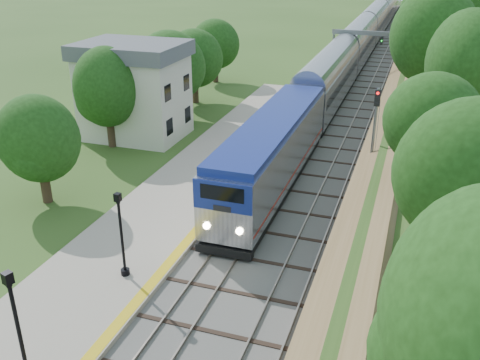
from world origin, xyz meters
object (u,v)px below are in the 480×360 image
(lamppost_mid, at_px, (20,336))
(train, at_px, (366,35))
(signal_farside, at_px, (374,127))
(station_building, at_px, (134,90))
(lamppost_far, at_px, (122,240))
(signal_gantry, at_px, (368,43))

(lamppost_mid, bearing_deg, train, 87.08)
(signal_farside, bearing_deg, station_building, 168.38)
(train, xyz_separation_m, signal_farside, (6.20, -50.80, 1.84))
(lamppost_mid, height_order, lamppost_far, lamppost_mid)
(lamppost_far, distance_m, signal_farside, 18.62)
(signal_gantry, relative_size, lamppost_far, 1.89)
(station_building, height_order, signal_gantry, station_building)
(train, bearing_deg, lamppost_mid, -92.92)
(station_building, xyz_separation_m, signal_farside, (20.20, -4.15, 0.15))
(train, height_order, lamppost_mid, lamppost_mid)
(signal_gantry, relative_size, lamppost_mid, 1.73)
(station_building, relative_size, signal_gantry, 1.02)
(lamppost_mid, height_order, signal_farside, signal_farside)
(signal_gantry, bearing_deg, signal_farside, -82.71)
(station_building, relative_size, train, 0.07)
(signal_farside, bearing_deg, train, 96.96)
(lamppost_far, xyz_separation_m, signal_farside, (10.13, 15.51, 1.88))
(station_building, relative_size, signal_farside, 1.28)
(lamppost_mid, xyz_separation_m, signal_farside, (9.96, 22.92, 1.70))
(station_building, bearing_deg, signal_gantry, 56.62)
(signal_gantry, bearing_deg, train, 96.51)
(signal_gantry, distance_m, lamppost_far, 45.18)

